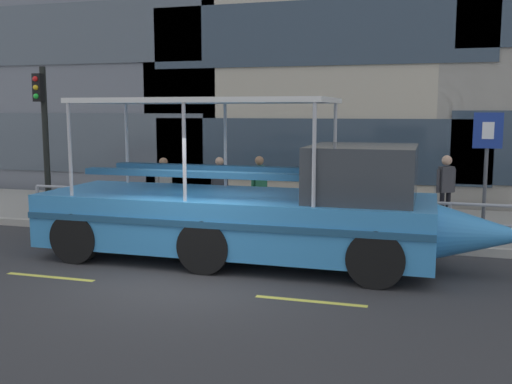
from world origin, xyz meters
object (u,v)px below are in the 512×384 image
traffic_light_pole (44,126)px  pedestrian_near_stern (164,183)px  parking_sign (487,154)px  pedestrian_mid_right (220,181)px  pedestrian_near_bow (446,185)px  duck_tour_boat (260,210)px  pedestrian_mid_left (259,182)px

traffic_light_pole → pedestrian_near_stern: size_ratio=2.44×
traffic_light_pole → parking_sign: bearing=0.6°
pedestrian_near_stern → pedestrian_mid_right: bearing=27.0°
pedestrian_near_bow → traffic_light_pole: bearing=-172.9°
pedestrian_near_stern → duck_tour_boat: bearing=-38.5°
traffic_light_pole → pedestrian_near_bow: traffic_light_pole is taller
parking_sign → pedestrian_near_bow: 1.62m
traffic_light_pole → duck_tour_boat: 7.19m
pedestrian_near_bow → pedestrian_mid_left: size_ratio=1.06×
duck_tour_boat → pedestrian_mid_right: 3.92m
traffic_light_pole → duck_tour_boat: (6.63, -2.31, -1.54)m
traffic_light_pole → parking_sign: traffic_light_pole is taller
pedestrian_mid_right → pedestrian_near_stern: bearing=-153.0°
traffic_light_pole → parking_sign: size_ratio=1.42×
pedestrian_mid_left → pedestrian_mid_right: 1.09m
traffic_light_pole → pedestrian_mid_left: 5.90m
pedestrian_near_bow → pedestrian_near_stern: bearing=-172.6°
pedestrian_near_bow → pedestrian_mid_left: 4.57m
pedestrian_near_stern → pedestrian_near_bow: bearing=7.4°
traffic_light_pole → pedestrian_near_stern: traffic_light_pole is taller
parking_sign → pedestrian_near_stern: size_ratio=1.71×
duck_tour_boat → pedestrian_mid_right: (-2.08, 3.33, 0.12)m
traffic_light_pole → parking_sign: 10.99m
traffic_light_pole → pedestrian_mid_left: (5.64, 1.01, -1.40)m
pedestrian_mid_left → traffic_light_pole: bearing=-169.9°
traffic_light_pole → pedestrian_near_bow: 10.36m
duck_tour_boat → pedestrian_mid_left: bearing=106.7°
pedestrian_mid_right → pedestrian_mid_left: bearing=-0.8°
parking_sign → pedestrian_mid_left: size_ratio=1.67×
duck_tour_boat → pedestrian_mid_left: size_ratio=5.86×
traffic_light_pole → duck_tour_boat: bearing=-19.2°
traffic_light_pole → pedestrian_near_bow: size_ratio=2.24×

